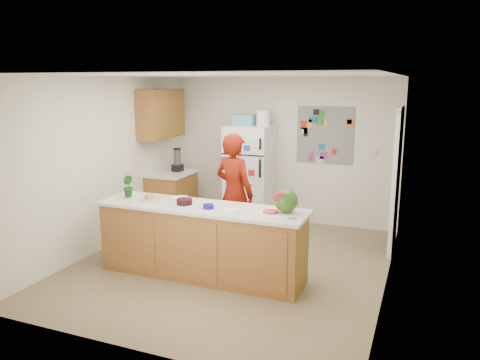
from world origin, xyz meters
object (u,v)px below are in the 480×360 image
at_px(refrigerator, 250,175).
at_px(watermelon, 286,201).
at_px(person, 234,193).
at_px(cherry_bowl, 184,202).

relative_size(refrigerator, watermelon, 6.17).
bearing_deg(person, refrigerator, -62.14).
bearing_deg(refrigerator, cherry_bowl, -89.32).
height_order(refrigerator, cherry_bowl, refrigerator).
relative_size(person, watermelon, 6.26).
bearing_deg(refrigerator, watermelon, -60.19).
xyz_separation_m(refrigerator, person, (0.29, -1.40, 0.01)).
xyz_separation_m(refrigerator, watermelon, (1.33, -2.31, 0.22)).
distance_m(refrigerator, watermelon, 2.68).
bearing_deg(watermelon, person, 138.48).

